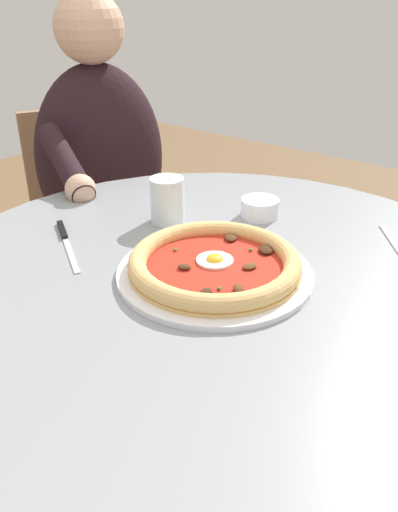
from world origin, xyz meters
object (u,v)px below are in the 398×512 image
at_px(steak_knife, 65,238).
at_px(ramekin_capers, 260,207).
at_px(pizza_on_plate, 215,265).
at_px(fork_utensil, 396,247).
at_px(water_glass, 167,203).
at_px(cafe_chair_diner, 96,213).
at_px(diner_person, 106,225).
at_px(dining_table, 216,347).

xyz_separation_m(steak_knife, ramekin_capers, (-0.23, -0.32, 0.02)).
xyz_separation_m(pizza_on_plate, fork_utensil, (-0.20, -0.29, -0.02)).
bearing_deg(pizza_on_plate, water_glass, -30.18).
bearing_deg(pizza_on_plate, cafe_chair_diner, -28.09).
bearing_deg(fork_utensil, diner_person, -4.38).
xyz_separation_m(pizza_on_plate, water_glass, (0.21, -0.12, 0.02)).
xyz_separation_m(water_glass, ramekin_capers, (-0.13, -0.14, -0.02)).
bearing_deg(steak_knife, fork_utensil, -145.43).
xyz_separation_m(pizza_on_plate, steak_knife, (0.30, 0.06, -0.02)).
distance_m(ramekin_capers, fork_utensil, 0.28).
distance_m(water_glass, steak_knife, 0.21).
distance_m(water_glass, cafe_chair_diner, 0.70).
bearing_deg(cafe_chair_diner, fork_utensil, 172.38).
bearing_deg(steak_knife, water_glass, -117.99).
distance_m(dining_table, water_glass, 0.30).
bearing_deg(ramekin_capers, dining_table, 106.31).
distance_m(fork_utensil, cafe_chair_diner, 1.02).
distance_m(pizza_on_plate, steak_knife, 0.31).
xyz_separation_m(water_glass, fork_utensil, (-0.41, -0.17, -0.04)).
xyz_separation_m(steak_knife, diner_person, (0.36, -0.42, -0.22)).
height_order(water_glass, cafe_chair_diner, water_glass).
bearing_deg(ramekin_capers, diner_person, -9.28).
distance_m(steak_knife, cafe_chair_diner, 0.72).
bearing_deg(steak_knife, cafe_chair_diner, -45.22).
height_order(ramekin_capers, fork_utensil, ramekin_capers).
height_order(dining_table, fork_utensil, fork_utensil).
distance_m(water_glass, fork_utensil, 0.44).
bearing_deg(dining_table, steak_knife, 13.53).
relative_size(pizza_on_plate, steak_knife, 1.70).
distance_m(steak_knife, fork_utensil, 0.62).
height_order(water_glass, diner_person, diner_person).
bearing_deg(ramekin_capers, water_glass, 45.29).
height_order(dining_table, cafe_chair_diner, cafe_chair_diner).
height_order(pizza_on_plate, steak_knife, pizza_on_plate).
xyz_separation_m(dining_table, steak_knife, (0.30, 0.07, 0.16)).
height_order(pizza_on_plate, diner_person, diner_person).
bearing_deg(water_glass, diner_person, -27.06).
xyz_separation_m(steak_knife, cafe_chair_diner, (0.48, -0.48, -0.23)).
relative_size(pizza_on_plate, water_glass, 3.54).
bearing_deg(dining_table, water_glass, -28.28).
distance_m(pizza_on_plate, water_glass, 0.24).
xyz_separation_m(dining_table, cafe_chair_diner, (0.78, -0.41, -0.08)).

